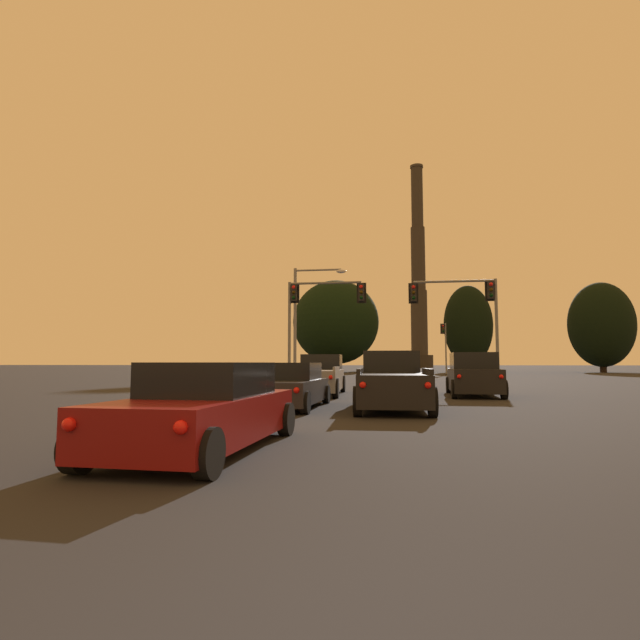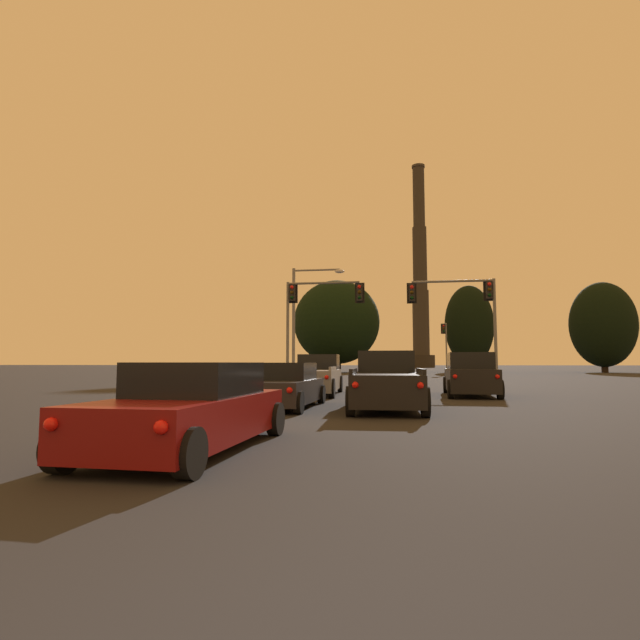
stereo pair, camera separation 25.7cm
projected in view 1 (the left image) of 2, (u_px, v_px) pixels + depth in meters
suv_right_lane_front at (473, 375)px, 21.55m from camera, size 2.32×4.98×1.86m
sedan_left_lane_second at (290, 386)px, 15.90m from camera, size 2.06×4.73×1.43m
sedan_left_lane_third at (206, 409)px, 8.18m from camera, size 2.15×4.76×1.43m
pickup_truck_left_lane_front at (319, 376)px, 22.59m from camera, size 2.36×5.57×1.82m
pickup_truck_center_lane_second at (392, 382)px, 15.66m from camera, size 2.32×5.55×1.82m
traffic_light_overhead_right at (467, 305)px, 29.34m from camera, size 5.23×0.50×6.34m
traffic_light_far_right at (445, 341)px, 59.86m from camera, size 0.78×0.50×6.20m
traffic_light_overhead_left at (314, 306)px, 30.50m from camera, size 4.92×0.50×6.40m
street_lamp at (304, 311)px, 32.30m from camera, size 3.44×0.36×7.59m
smokestack at (419, 287)px, 149.56m from camera, size 7.80×7.80×61.66m
treeline_far_left at (601, 325)px, 74.16m from camera, size 9.27×8.35×13.43m
treeline_center_right at (336, 322)px, 77.01m from camera, size 13.25×11.93×14.17m
treeline_far_right at (468, 325)px, 78.57m from camera, size 7.54×6.79×13.64m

